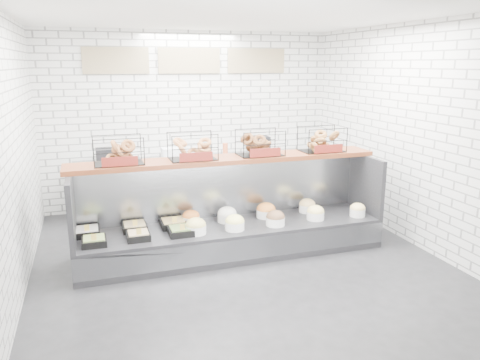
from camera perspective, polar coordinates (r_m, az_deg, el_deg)
name	(u,v)px	position (r m, az deg, el deg)	size (l,w,h in m)	color
ground	(239,262)	(6.05, -0.08, -9.91)	(5.50, 5.50, 0.00)	black
room_shell	(225,95)	(6.12, -1.86, 10.30)	(5.02, 5.51, 3.01)	silver
display_case	(231,228)	(6.23, -1.13, -5.92)	(4.00, 0.90, 1.20)	black
bagel_shelf	(227,148)	(6.12, -1.59, 3.87)	(4.10, 0.50, 0.40)	#542312
prep_counter	(196,182)	(8.12, -5.43, -0.19)	(4.00, 0.60, 1.20)	#93969B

